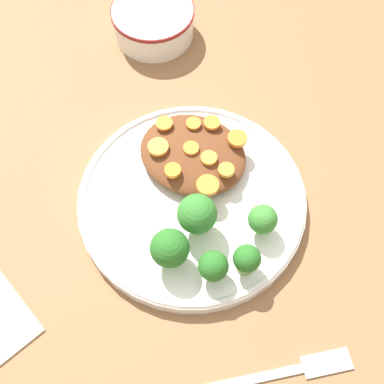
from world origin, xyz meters
name	(u,v)px	position (x,y,z in m)	size (l,w,h in m)	color
ground_plane	(192,204)	(0.00, 0.00, 0.00)	(4.00, 4.00, 0.00)	#8C603D
plate	(192,200)	(0.00, 0.00, 0.01)	(0.29, 0.29, 0.02)	white
dip_bowl	(153,20)	(0.19, -0.23, 0.03)	(0.12, 0.12, 0.05)	white
stew_mound	(193,154)	(0.03, -0.05, 0.03)	(0.14, 0.12, 0.03)	brown
broccoli_floret_0	(247,260)	(-0.10, 0.05, 0.04)	(0.03, 0.03, 0.05)	#759E51
broccoli_floret_1	(197,215)	(-0.02, 0.03, 0.06)	(0.05, 0.05, 0.06)	#759E51
broccoli_floret_2	(262,221)	(-0.09, 0.00, 0.05)	(0.03, 0.03, 0.05)	#7FA85B
broccoli_floret_3	(170,249)	(-0.02, 0.08, 0.05)	(0.05, 0.05, 0.06)	#759E51
broccoli_floret_4	(213,267)	(-0.07, 0.08, 0.04)	(0.03, 0.03, 0.05)	#759E51
carrot_slice_0	(164,124)	(0.07, -0.06, 0.05)	(0.02, 0.02, 0.00)	orange
carrot_slice_1	(194,123)	(0.04, -0.08, 0.05)	(0.02, 0.02, 0.00)	orange
carrot_slice_2	(191,148)	(0.03, -0.05, 0.05)	(0.02, 0.02, 0.00)	orange
carrot_slice_3	(173,170)	(0.03, -0.01, 0.05)	(0.02, 0.02, 0.01)	orange
carrot_slice_4	(237,138)	(-0.02, -0.09, 0.05)	(0.03, 0.03, 0.01)	orange
carrot_slice_5	(208,185)	(-0.02, -0.01, 0.05)	(0.03, 0.03, 0.01)	orange
carrot_slice_6	(158,147)	(0.06, -0.03, 0.05)	(0.03, 0.03, 0.01)	orange
carrot_slice_7	(208,157)	(0.00, -0.04, 0.05)	(0.02, 0.02, 0.00)	orange
carrot_slice_8	(226,170)	(-0.03, -0.04, 0.05)	(0.02, 0.02, 0.01)	orange
carrot_slice_9	(212,123)	(0.02, -0.09, 0.05)	(0.02, 0.02, 0.00)	orange
fork	(288,371)	(-0.19, 0.13, 0.00)	(0.15, 0.13, 0.01)	silver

